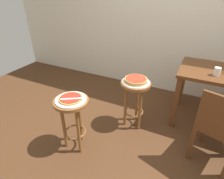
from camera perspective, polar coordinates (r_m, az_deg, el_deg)
ground_plane at (r=2.29m, az=3.12°, el=-17.31°), size 6.00×6.00×0.00m
stool_foreground at (r=2.05m, az=-11.87°, el=-7.13°), size 0.36×0.36×0.64m
serving_plate_foreground at (r=1.95m, az=-12.39°, el=-3.01°), size 0.32×0.32×0.01m
pizza_foreground at (r=1.94m, az=-12.44°, el=-2.62°), size 0.24×0.24×0.02m
stool_middle at (r=2.34m, az=7.00°, el=-1.51°), size 0.36×0.36×0.64m
serving_plate_middle at (r=2.26m, az=7.27°, el=2.29°), size 0.33×0.33×0.01m
pizza_middle at (r=2.25m, az=7.31°, el=2.93°), size 0.27×0.27×0.05m
cup_near_edge at (r=2.44m, az=29.29°, el=4.78°), size 0.07×0.07×0.10m
wooden_chair at (r=2.11m, az=29.95°, el=-9.82°), size 0.50×0.50×0.85m
pizza_server_knife at (r=1.90m, az=-12.13°, el=-2.77°), size 0.20×0.14×0.01m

